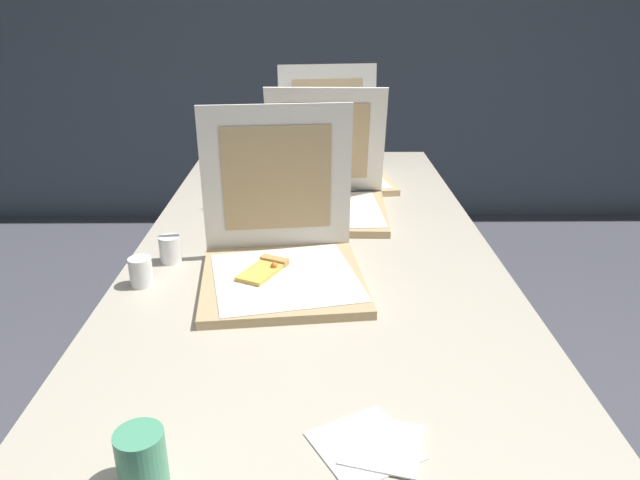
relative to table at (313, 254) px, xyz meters
name	(u,v)px	position (x,y,z in m)	size (l,w,h in m)	color
wall_back	(312,13)	(0.00, 2.27, 0.60)	(10.00, 0.10, 2.60)	#4C5660
table	(313,254)	(0.00, 0.00, 0.00)	(0.99, 2.04, 0.75)	#BCB29E
pizza_box_front	(279,256)	(-0.08, -0.25, 0.10)	(0.42, 0.43, 0.41)	tan
pizza_box_middle	(324,195)	(0.04, 0.23, 0.10)	(0.40, 0.40, 0.39)	tan
pizza_box_back	(333,164)	(0.08, 0.60, 0.10)	(0.44, 0.47, 0.41)	tan
cup_white_far	(237,191)	(-0.26, 0.34, 0.08)	(0.06, 0.06, 0.07)	white
cup_white_near_center	(168,249)	(-0.38, -0.15, 0.08)	(0.06, 0.06, 0.07)	white
cup_white_near_left	(139,272)	(-0.42, -0.29, 0.08)	(0.06, 0.06, 0.07)	white
cup_printed_front	(138,459)	(-0.25, -0.92, 0.09)	(0.07, 0.07, 0.09)	#4C9E75
napkin_pile	(369,445)	(0.09, -0.85, 0.05)	(0.20, 0.19, 0.01)	white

